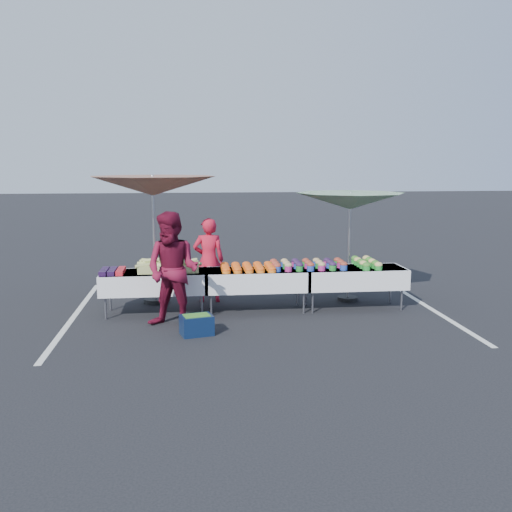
{
  "coord_description": "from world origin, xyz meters",
  "views": [
    {
      "loc": [
        -1.14,
        -9.97,
        2.67
      ],
      "look_at": [
        0.0,
        0.0,
        1.0
      ],
      "focal_mm": 40.0,
      "sensor_mm": 36.0,
      "label": 1
    }
  ],
  "objects": [
    {
      "name": "umbrella_left",
      "position": [
        -1.84,
        0.79,
        2.2
      ],
      "size": [
        2.81,
        2.81,
        2.43
      ],
      "rotation": [
        0.0,
        0.0,
        -0.21
      ],
      "color": "black",
      "rests_on": "ground"
    },
    {
      "name": "berry_punnets",
      "position": [
        -2.51,
        -0.06,
        0.79
      ],
      "size": [
        0.4,
        0.54,
        0.08
      ],
      "color": "black",
      "rests_on": "table_left"
    },
    {
      "name": "umbrella_right",
      "position": [
        1.86,
        0.56,
        1.91
      ],
      "size": [
        2.26,
        2.26,
        2.11
      ],
      "rotation": [
        0.0,
        0.0,
        -0.1
      ],
      "color": "black",
      "rests_on": "ground"
    },
    {
      "name": "storage_bin",
      "position": [
        -1.09,
        -1.35,
        0.16
      ],
      "size": [
        0.55,
        0.46,
        0.31
      ],
      "rotation": [
        0.0,
        0.0,
        0.24
      ],
      "color": "#0B1A39",
      "rests_on": "ground"
    },
    {
      "name": "table_center",
      "position": [
        0.0,
        0.0,
        0.58
      ],
      "size": [
        1.86,
        0.81,
        0.75
      ],
      "color": "white",
      "rests_on": "ground"
    },
    {
      "name": "potato_cups",
      "position": [
        0.95,
        0.0,
        0.83
      ],
      "size": [
        1.34,
        0.58,
        0.16
      ],
      "color": "#2546AE",
      "rests_on": "table_right"
    },
    {
      "name": "stripe_right",
      "position": [
        3.2,
        0.0,
        0.0
      ],
      "size": [
        0.1,
        5.0,
        0.0
      ],
      "primitive_type": "cube",
      "color": "silver",
      "rests_on": "ground"
    },
    {
      "name": "carrot_bowls",
      "position": [
        -0.15,
        -0.01,
        0.8
      ],
      "size": [
        0.95,
        0.69,
        0.11
      ],
      "color": "orange",
      "rests_on": "table_center"
    },
    {
      "name": "customer",
      "position": [
        -1.45,
        -0.9,
        0.94
      ],
      "size": [
        1.13,
        1.03,
        1.88
      ],
      "primitive_type": "imported",
      "rotation": [
        0.0,
        0.0,
        -0.43
      ],
      "color": "maroon",
      "rests_on": "ground"
    },
    {
      "name": "ground",
      "position": [
        0.0,
        0.0,
        0.0
      ],
      "size": [
        80.0,
        80.0,
        0.0
      ],
      "primitive_type": "plane",
      "color": "black"
    },
    {
      "name": "bean_baskets",
      "position": [
        2.06,
        0.08,
        0.82
      ],
      "size": [
        0.36,
        0.86,
        0.15
      ],
      "color": "#21862C",
      "rests_on": "table_right"
    },
    {
      "name": "stripe_left",
      "position": [
        -3.2,
        0.0,
        0.0
      ],
      "size": [
        0.1,
        5.0,
        0.0
      ],
      "primitive_type": "cube",
      "color": "silver",
      "rests_on": "ground"
    },
    {
      "name": "plastic_bags",
      "position": [
        -1.5,
        -0.3,
        0.78
      ],
      "size": [
        0.3,
        0.25,
        0.05
      ],
      "primitive_type": "cube",
      "color": "white",
      "rests_on": "table_left"
    },
    {
      "name": "vendor",
      "position": [
        -0.82,
        0.78,
        0.81
      ],
      "size": [
        0.59,
        0.39,
        1.62
      ],
      "primitive_type": "imported",
      "rotation": [
        0.0,
        0.0,
        3.13
      ],
      "color": "red",
      "rests_on": "ground"
    },
    {
      "name": "corn_pile",
      "position": [
        -1.55,
        0.04,
        0.84
      ],
      "size": [
        1.16,
        0.57,
        0.26
      ],
      "color": "#A8BE61",
      "rests_on": "table_left"
    },
    {
      "name": "table_left",
      "position": [
        -1.8,
        0.0,
        0.58
      ],
      "size": [
        1.86,
        0.81,
        0.75
      ],
      "color": "white",
      "rests_on": "ground"
    },
    {
      "name": "table_right",
      "position": [
        1.8,
        0.0,
        0.58
      ],
      "size": [
        1.86,
        0.81,
        0.75
      ],
      "color": "white",
      "rests_on": "ground"
    }
  ]
}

